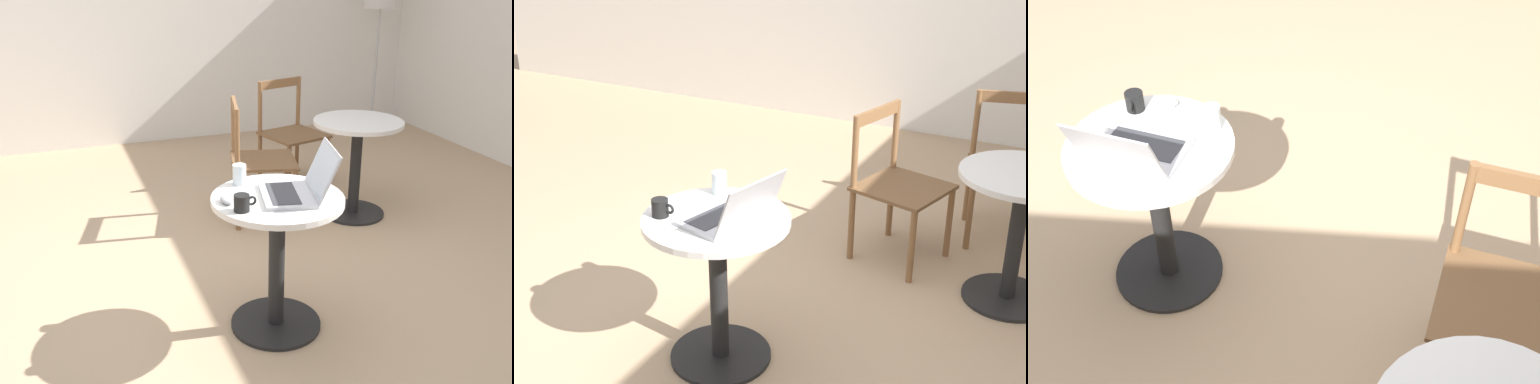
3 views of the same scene
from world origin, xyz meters
The scene contains 9 objects.
ground_plane centered at (0.00, 0.00, 0.00)m, with size 16.00×16.00×0.00m, color tan.
cafe_table_near centered at (0.19, -0.36, 0.49)m, with size 0.64×0.64×0.72m.
cafe_table_mid centered at (1.28, 0.77, 0.49)m, with size 0.64×0.64×0.72m.
chair_mid_left centered at (0.58, 0.96, 0.45)m, with size 0.55×0.55×0.87m.
chair_mid_back centered at (1.08, 1.52, 0.45)m, with size 0.55×0.55×0.87m.
laptop centered at (0.28, -0.39, 0.77)m, with size 0.41×0.40×0.24m.
mouse centered at (-0.06, -0.35, 0.74)m, with size 0.06×0.10×0.03m.
mug centered at (-0.02, -0.46, 0.76)m, with size 0.11×0.07×0.08m.
drinking_glass centered at (0.07, -0.14, 0.78)m, with size 0.07×0.07×0.10m.
Camera 2 is at (1.66, -2.68, 2.05)m, focal length 50.00 mm.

